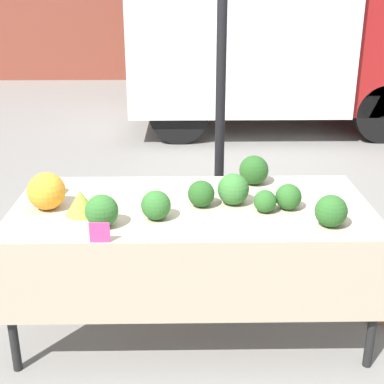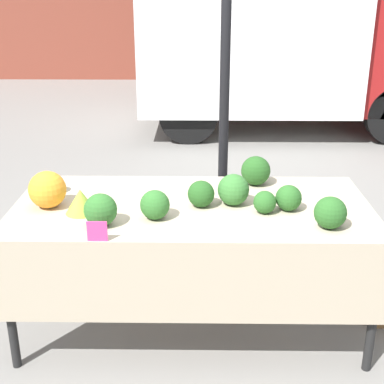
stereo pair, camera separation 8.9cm
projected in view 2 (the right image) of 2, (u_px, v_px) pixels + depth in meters
ground_plane at (192, 322)px, 3.43m from camera, size 40.00×40.00×0.00m
tent_pole at (224, 96)px, 3.78m from camera, size 0.07×0.07×2.57m
parked_truck at (276, 36)px, 7.71m from camera, size 4.15×2.25×2.48m
market_table at (192, 223)px, 3.10m from camera, size 2.09×0.99×0.82m
orange_cauliflower at (47, 190)px, 3.06m from camera, size 0.22×0.22×0.22m
romanesco_head at (81, 201)px, 3.00m from camera, size 0.18×0.18×0.14m
broccoli_head_0 at (201, 194)px, 3.08m from camera, size 0.16×0.16×0.16m
broccoli_head_1 at (289, 198)px, 3.03m from camera, size 0.15×0.15×0.15m
broccoli_head_2 at (265, 202)px, 3.00m from camera, size 0.13×0.13×0.13m
broccoli_head_3 at (101, 210)px, 2.84m from camera, size 0.18×0.18×0.18m
broccoli_head_4 at (155, 205)px, 2.92m from camera, size 0.16×0.16×0.16m
broccoli_head_5 at (330, 213)px, 2.81m from camera, size 0.17×0.17×0.17m
broccoli_head_6 at (233, 190)px, 3.11m from camera, size 0.18×0.18×0.18m
broccoli_head_7 at (51, 183)px, 3.29m from camera, size 0.13×0.13×0.13m
broccoli_head_8 at (256, 171)px, 3.42m from camera, size 0.19×0.19×0.19m
price_sign at (97, 231)px, 2.67m from camera, size 0.10×0.01×0.11m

